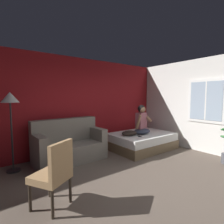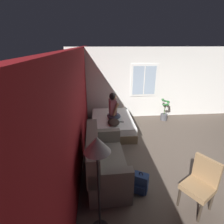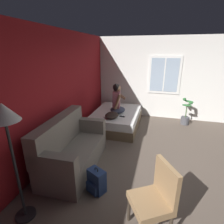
% 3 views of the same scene
% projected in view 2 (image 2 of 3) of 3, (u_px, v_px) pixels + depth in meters
% --- Properties ---
extents(ground_plane, '(40.00, 40.00, 0.00)m').
position_uv_depth(ground_plane, '(184.00, 158.00, 4.57)').
color(ground_plane, brown).
extents(wall_back_accent, '(10.83, 0.16, 2.70)m').
position_uv_depth(wall_back_accent, '(75.00, 114.00, 3.86)').
color(wall_back_accent, maroon).
rests_on(wall_back_accent, ground).
extents(wall_side_with_window, '(0.19, 6.65, 2.70)m').
position_uv_depth(wall_side_with_window, '(153.00, 83.00, 6.85)').
color(wall_side_with_window, silver).
rests_on(wall_side_with_window, ground).
extents(bed, '(1.90, 1.37, 0.48)m').
position_uv_depth(bed, '(112.00, 124.00, 5.96)').
color(bed, brown).
rests_on(bed, ground).
extents(couch, '(1.73, 0.88, 1.04)m').
position_uv_depth(couch, '(103.00, 161.00, 3.83)').
color(couch, slate).
rests_on(couch, ground).
extents(side_chair, '(0.63, 0.63, 0.98)m').
position_uv_depth(side_chair, '(201.00, 183.00, 3.05)').
color(side_chair, '#382D23').
rests_on(side_chair, ground).
extents(person_seated, '(0.57, 0.51, 0.88)m').
position_uv_depth(person_seated, '(113.00, 108.00, 5.70)').
color(person_seated, '#383D51').
rests_on(person_seated, bed).
extents(backpack, '(0.33, 0.35, 0.46)m').
position_uv_depth(backpack, '(140.00, 183.00, 3.49)').
color(backpack, navy).
rests_on(backpack, ground).
extents(throw_pillow, '(0.48, 0.36, 0.14)m').
position_uv_depth(throw_pillow, '(114.00, 122.00, 5.36)').
color(throw_pillow, '#2D231E').
rests_on(throw_pillow, bed).
extents(cell_phone, '(0.10, 0.15, 0.01)m').
position_uv_depth(cell_phone, '(122.00, 122.00, 5.54)').
color(cell_phone, black).
rests_on(cell_phone, bed).
extents(floor_lamp, '(0.36, 0.36, 1.70)m').
position_uv_depth(floor_lamp, '(97.00, 155.00, 2.30)').
color(floor_lamp, black).
rests_on(floor_lamp, ground).
extents(potted_plant, '(0.39, 0.37, 0.85)m').
position_uv_depth(potted_plant, '(164.00, 113.00, 6.78)').
color(potted_plant, '#4C4C51').
rests_on(potted_plant, ground).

